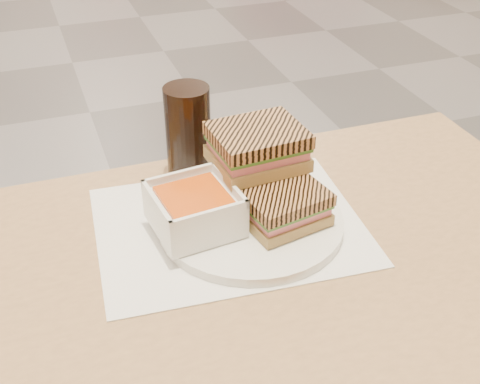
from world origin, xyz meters
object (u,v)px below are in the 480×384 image
object	(u,v)px
soup_bowl	(195,210)
panini_lower	(284,206)
plate	(251,222)
cola_glass	(188,133)
main_table	(185,374)

from	to	relation	value
soup_bowl	panini_lower	bearing A→B (deg)	-13.54
plate	cola_glass	bearing A→B (deg)	104.41
cola_glass	soup_bowl	bearing A→B (deg)	-103.24
panini_lower	cola_glass	xyz separation A→B (m)	(-0.08, 0.19, 0.03)
plate	main_table	bearing A→B (deg)	-137.34
main_table	panini_lower	size ratio (longest dim) A/B	9.75
main_table	plate	size ratio (longest dim) A/B	4.62
main_table	cola_glass	xyz separation A→B (m)	(0.10, 0.29, 0.19)
cola_glass	plate	bearing A→B (deg)	-75.59
plate	panini_lower	world-z (taller)	panini_lower
main_table	panini_lower	bearing A→B (deg)	30.60
main_table	plate	bearing A→B (deg)	42.66
main_table	soup_bowl	xyz separation A→B (m)	(0.06, 0.13, 0.16)
plate	soup_bowl	distance (m)	0.09
plate	soup_bowl	world-z (taller)	soup_bowl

